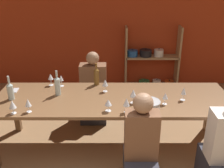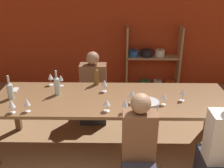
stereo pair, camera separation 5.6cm
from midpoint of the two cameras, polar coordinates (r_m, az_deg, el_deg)
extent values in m
cube|color=#B23819|center=(5.45, 0.78, 13.50)|extent=(8.80, 0.06, 2.70)
cube|color=tan|center=(5.42, 2.57, 5.72)|extent=(0.04, 0.30, 1.28)
cube|color=tan|center=(5.58, 13.71, 5.58)|extent=(0.04, 0.30, 1.28)
cube|color=tan|center=(5.69, 7.87, -0.31)|extent=(1.07, 0.30, 0.04)
cylinder|color=#338447|center=(5.65, 6.55, 0.30)|extent=(0.23, 0.23, 0.10)
sphere|color=black|center=(5.63, 6.58, 0.86)|extent=(0.02, 0.02, 0.02)
cylinder|color=silver|center=(5.68, 9.25, 0.36)|extent=(0.18, 0.18, 0.11)
sphere|color=black|center=(5.66, 9.29, 0.99)|extent=(0.02, 0.02, 0.02)
cylinder|color=#E0561E|center=(5.74, 11.89, 0.29)|extent=(0.20, 0.20, 0.09)
sphere|color=black|center=(5.72, 11.94, 0.83)|extent=(0.02, 0.02, 0.02)
cube|color=tan|center=(5.47, 8.23, 5.85)|extent=(1.07, 0.30, 0.04)
cylinder|color=#235BAD|center=(5.40, 4.02, 6.71)|extent=(0.21, 0.21, 0.12)
sphere|color=black|center=(5.38, 4.04, 7.47)|extent=(0.02, 0.02, 0.02)
cylinder|color=black|center=(5.43, 6.87, 6.74)|extent=(0.24, 0.24, 0.14)
sphere|color=black|center=(5.41, 6.91, 7.56)|extent=(0.02, 0.02, 0.02)
cylinder|color=silver|center=(5.47, 9.69, 6.72)|extent=(0.19, 0.19, 0.14)
sphere|color=black|center=(5.44, 9.75, 7.56)|extent=(0.02, 0.02, 0.02)
cube|color=brown|center=(3.42, -0.46, -3.29)|extent=(3.08, 1.00, 0.04)
cube|color=brown|center=(4.23, -20.68, -5.21)|extent=(0.08, 0.08, 0.73)
cube|color=brown|center=(4.22, 19.91, -5.18)|extent=(0.08, 0.08, 0.73)
cylinder|color=#B7BABC|center=(3.14, 7.45, -4.54)|extent=(0.25, 0.25, 0.10)
torus|color=#B7BABC|center=(3.12, 7.50, -3.74)|extent=(0.27, 0.27, 0.01)
cylinder|color=brown|center=(3.77, -3.98, 1.42)|extent=(0.08, 0.08, 0.22)
cone|color=brown|center=(3.72, -4.03, 3.22)|extent=(0.08, 0.08, 0.03)
cylinder|color=brown|center=(3.70, -4.05, 3.98)|extent=(0.03, 0.03, 0.07)
cylinder|color=#B2C6C1|center=(3.52, -12.35, -0.64)|extent=(0.07, 0.07, 0.22)
cone|color=#B2C6C1|center=(3.47, -12.53, 1.30)|extent=(0.07, 0.07, 0.03)
cylinder|color=#B2C6C1|center=(3.45, -12.61, 2.18)|extent=(0.03, 0.03, 0.08)
cylinder|color=#B2C6C1|center=(3.58, -21.78, -1.73)|extent=(0.08, 0.08, 0.19)
cone|color=#B2C6C1|center=(3.53, -22.05, -0.07)|extent=(0.08, 0.08, 0.04)
cylinder|color=#B2C6C1|center=(3.51, -22.20, 0.88)|extent=(0.03, 0.03, 0.09)
cylinder|color=white|center=(3.46, 14.53, -3.35)|extent=(0.06, 0.06, 0.00)
cylinder|color=white|center=(3.44, 14.60, -2.71)|extent=(0.01, 0.01, 0.08)
cone|color=white|center=(3.40, 14.75, -1.41)|extent=(0.06, 0.06, 0.09)
cylinder|color=maroon|center=(3.41, 14.71, -1.77)|extent=(0.03, 0.03, 0.04)
cylinder|color=white|center=(3.30, 10.76, -4.29)|extent=(0.06, 0.06, 0.00)
cylinder|color=white|center=(3.28, 10.81, -3.69)|extent=(0.01, 0.01, 0.07)
cone|color=white|center=(3.25, 10.90, -2.50)|extent=(0.06, 0.06, 0.08)
cylinder|color=maroon|center=(3.26, 10.88, -2.81)|extent=(0.04, 0.04, 0.03)
cylinder|color=white|center=(3.82, -11.46, -0.44)|extent=(0.06, 0.06, 0.00)
cylinder|color=white|center=(3.80, -11.51, 0.15)|extent=(0.01, 0.01, 0.08)
cone|color=white|center=(3.77, -11.61, 1.30)|extent=(0.06, 0.06, 0.08)
cylinder|color=beige|center=(3.78, -11.59, 1.00)|extent=(0.03, 0.03, 0.03)
cylinder|color=white|center=(3.09, -1.50, -5.86)|extent=(0.07, 0.07, 0.00)
cylinder|color=white|center=(3.07, -1.51, -5.22)|extent=(0.01, 0.01, 0.07)
cone|color=white|center=(3.04, -1.52, -4.01)|extent=(0.08, 0.08, 0.07)
cylinder|color=maroon|center=(3.05, -1.52, -4.31)|extent=(0.05, 0.05, 0.03)
cylinder|color=white|center=(3.88, -13.62, -0.27)|extent=(0.06, 0.06, 0.00)
cylinder|color=white|center=(3.86, -13.69, 0.37)|extent=(0.01, 0.01, 0.09)
cone|color=white|center=(3.83, -13.81, 1.56)|extent=(0.08, 0.08, 0.08)
cylinder|color=maroon|center=(3.83, -13.78, 1.27)|extent=(0.04, 0.04, 0.03)
cylinder|color=white|center=(3.28, 3.93, -4.10)|extent=(0.07, 0.07, 0.00)
cylinder|color=white|center=(3.26, 3.95, -3.40)|extent=(0.01, 0.01, 0.09)
cone|color=white|center=(3.22, 4.00, -1.98)|extent=(0.08, 0.08, 0.09)
cylinder|color=beige|center=(3.23, 3.98, -2.37)|extent=(0.04, 0.04, 0.04)
cylinder|color=white|center=(3.58, -2.10, -1.61)|extent=(0.06, 0.06, 0.00)
cylinder|color=white|center=(3.56, -2.11, -0.98)|extent=(0.01, 0.01, 0.08)
cone|color=white|center=(3.53, -2.13, 0.30)|extent=(0.08, 0.08, 0.09)
cylinder|color=maroon|center=(3.54, -2.12, -0.04)|extent=(0.04, 0.04, 0.04)
cylinder|color=white|center=(3.07, 2.44, -6.12)|extent=(0.06, 0.06, 0.00)
cylinder|color=white|center=(3.05, 2.46, -5.42)|extent=(0.01, 0.01, 0.08)
cone|color=white|center=(3.01, 2.49, -3.92)|extent=(0.07, 0.07, 0.10)
cylinder|color=beige|center=(3.02, 2.48, -4.35)|extent=(0.04, 0.04, 0.04)
cylinder|color=white|center=(3.26, -21.20, -5.96)|extent=(0.06, 0.06, 0.00)
cylinder|color=white|center=(3.24, -21.29, -5.42)|extent=(0.01, 0.01, 0.07)
cone|color=white|center=(3.21, -21.50, -4.14)|extent=(0.08, 0.08, 0.10)
cylinder|color=maroon|center=(3.22, -21.43, -4.54)|extent=(0.04, 0.04, 0.04)
cylinder|color=white|center=(3.23, -18.21, -5.78)|extent=(0.06, 0.06, 0.00)
cylinder|color=white|center=(3.21, -18.29, -5.18)|extent=(0.01, 0.01, 0.07)
cone|color=white|center=(3.18, -18.48, -3.88)|extent=(0.07, 0.07, 0.09)
cylinder|color=beige|center=(3.19, -18.43, -4.25)|extent=(0.04, 0.04, 0.04)
cube|color=silver|center=(3.85, -20.87, -1.33)|extent=(0.08, 0.15, 0.01)
cube|color=#2D2D38|center=(4.37, -4.46, -4.55)|extent=(0.42, 0.52, 0.48)
cube|color=brown|center=(4.17, -4.66, 1.20)|extent=(0.42, 0.23, 0.47)
sphere|color=#9E7556|center=(4.06, -4.81, 5.61)|extent=(0.20, 0.20, 0.20)
cube|color=brown|center=(2.71, 5.68, -10.99)|extent=(0.34, 0.19, 0.52)
sphere|color=#9E7556|center=(2.53, 6.00, -4.18)|extent=(0.20, 0.20, 0.20)
camera|label=1|loc=(0.03, -90.46, -0.20)|focal=42.00mm
camera|label=2|loc=(0.03, 89.54, 0.20)|focal=42.00mm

